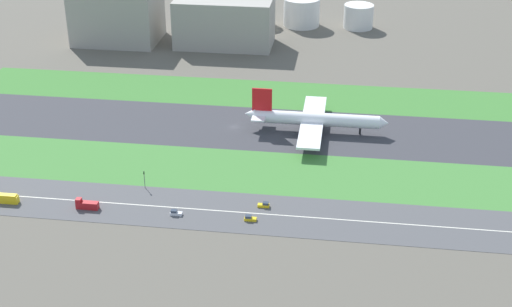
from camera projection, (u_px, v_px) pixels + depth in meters
The scene contains 18 objects.
ground_plane at pixel (234, 127), 335.69m from camera, with size 800.00×800.00×0.00m, color #5B564C.
runway at pixel (234, 127), 335.67m from camera, with size 280.00×46.00×0.10m, color #38383D.
grass_median_north at pixel (247, 93), 371.76m from camera, with size 280.00×36.00×0.10m, color #3D7A33.
grass_median_south at pixel (218, 169), 299.58m from camera, with size 280.00×36.00×0.10m, color #427F38.
highway at pixel (202, 210), 271.41m from camera, with size 280.00×28.00×0.10m, color #4C4C4F.
highway_centerline at pixel (202, 209), 271.39m from camera, with size 266.00×0.50×0.01m, color silver.
airliner at pixel (313, 119), 328.47m from camera, with size 65.00×56.00×19.70m.
bus_0 at pixel (3, 198), 275.29m from camera, with size 11.60×2.50×3.50m.
car_0 at pixel (176, 213), 267.70m from camera, with size 4.40×1.80×2.00m.
truck_0 at pixel (87, 205), 271.42m from camera, with size 8.40×2.50×4.00m.
car_1 at pixel (250, 218), 264.38m from camera, with size 4.40×1.80×2.00m.
car_3 at pixel (264, 205), 272.71m from camera, with size 4.40×1.80×2.00m.
traffic_light at pixel (144, 178), 283.98m from camera, with size 0.36×0.50×7.20m.
terminal_building at pixel (117, 13), 438.91m from camera, with size 49.68×37.57×34.55m, color #9E998E.
hangar_building at pixel (224, 22), 432.43m from camera, with size 57.35×30.58×28.41m, color #9E998E.
fuel_tank_west at pixel (255, 11), 473.30m from camera, with size 20.22×20.22×16.38m, color silver.
fuel_tank_centre at pixel (302, 12), 469.35m from camera, with size 23.30×23.30×17.91m, color silver.
fuel_tank_east at pixel (358, 16), 465.61m from camera, with size 18.82×18.82×15.07m, color silver.
Camera 1 is at (51.07, -299.67, 143.28)m, focal length 51.12 mm.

